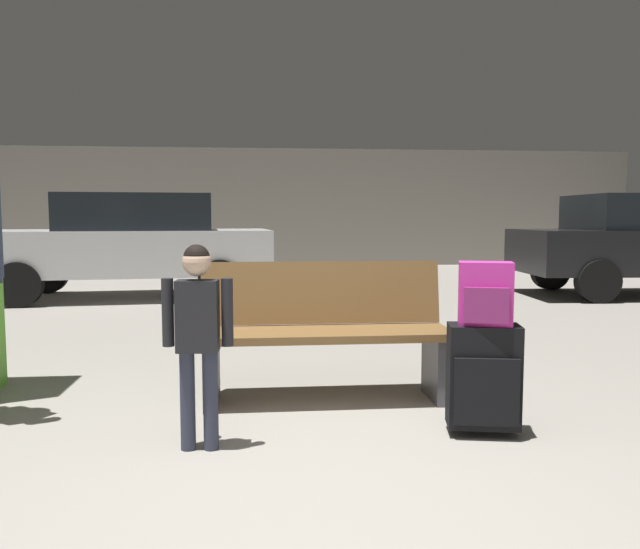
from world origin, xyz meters
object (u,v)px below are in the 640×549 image
Objects in this scene: backpack_bright at (485,294)px; parked_car_far at (131,243)px; child at (198,324)px; suitcase at (484,377)px; bench at (324,332)px.

parked_car_far is (-3.08, 6.19, 0.03)m from backpack_bright.
child reaches higher than backpack_bright.
suitcase is at bearing -63.49° from parked_car_far.
bench is 5.90m from parked_car_far.
suitcase is at bearing 20.30° from backpack_bright.
child reaches higher than suitcase.
suitcase is 6.93m from parked_car_far.
suitcase is 0.14× the size of parked_car_far.
child reaches higher than bench.
backpack_bright is at bearing -63.50° from parked_car_far.
parked_car_far is at bearing 112.93° from bench.
bench is 4.71× the size of backpack_bright.
bench is 1.13m from child.
bench is 2.65× the size of suitcase.
parked_car_far reaches higher than backpack_bright.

